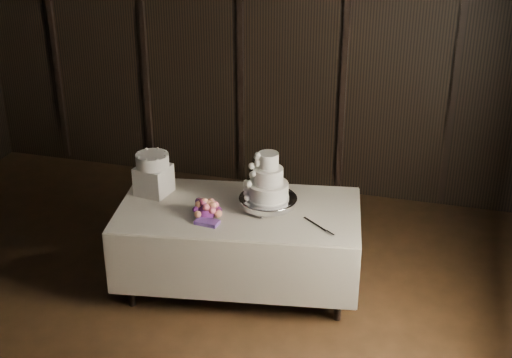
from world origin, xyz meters
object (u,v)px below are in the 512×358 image
Objects in this scene: wedding_cake at (264,181)px; box_pedestal at (154,180)px; display_table at (239,245)px; cake_stand at (268,203)px; bouquet at (206,209)px; small_cake at (152,160)px.

wedding_cake is 1.53× the size of box_pedestal.
display_table is 0.46m from cake_stand.
cake_stand is 0.52m from bouquet.
cake_stand is at bearing 9.94° from wedding_cake.
wedding_cake is 0.52m from bouquet.
small_cake is at bearing -179.82° from cake_stand.
cake_stand is at bearing 0.18° from small_cake.
cake_stand is at bearing 0.18° from box_pedestal.
bouquet is (-0.41, -0.26, -0.18)m from wedding_cake.
wedding_cake is (-0.03, -0.02, 0.20)m from cake_stand.
small_cake reaches higher than bouquet.
cake_stand reaches higher than display_table.
bouquet is 1.43× the size of small_cake.
display_table is 1.02m from small_cake.
cake_stand is (0.23, 0.09, 0.39)m from display_table.
bouquet reaches higher than display_table.
bouquet reaches higher than cake_stand.
wedding_cake is 1.00× the size of bouquet.
wedding_cake is 0.99m from box_pedestal.
display_table is 0.50m from bouquet.
wedding_cake reaches higher than small_cake.
small_cake is at bearing 164.73° from display_table.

